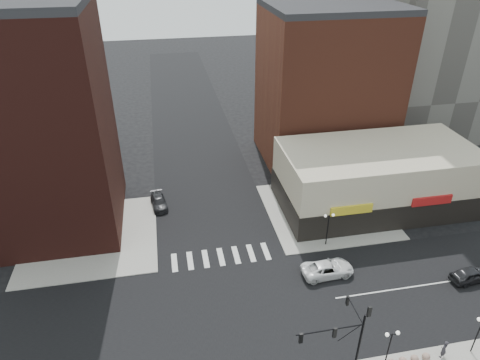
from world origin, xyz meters
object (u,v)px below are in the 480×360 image
object	(u,v)px
dark_sedan_north	(159,202)
pedestrian	(444,349)
dark_sedan_east	(471,275)
street_lamp_se_a	(391,341)
street_lamp_ne	(329,222)
traffic_signal	(347,332)
white_suv	(328,269)

from	to	relation	value
dark_sedan_north	pedestrian	world-z (taller)	pedestrian
dark_sedan_east	pedestrian	distance (m)	11.39
street_lamp_se_a	pedestrian	xyz separation A→B (m)	(5.23, 0.00, -2.25)
pedestrian	street_lamp_ne	bearing A→B (deg)	-103.33
traffic_signal	street_lamp_se_a	bearing A→B (deg)	-2.57
dark_sedan_north	white_suv	bearing A→B (deg)	-51.57
street_lamp_se_a	white_suv	distance (m)	11.70
street_lamp_ne	dark_sedan_east	world-z (taller)	street_lamp_ne
dark_sedan_north	pedestrian	distance (m)	35.79
traffic_signal	pedestrian	bearing A→B (deg)	-1.08
dark_sedan_north	street_lamp_ne	bearing A→B (deg)	-39.91
traffic_signal	street_lamp_se_a	xyz separation A→B (m)	(3.76, -0.17, -1.67)
dark_sedan_east	pedestrian	xyz separation A→B (m)	(-8.31, -7.78, 0.28)
street_lamp_se_a	pedestrian	distance (m)	5.70
traffic_signal	street_lamp_ne	bearing A→B (deg)	73.25
dark_sedan_east	pedestrian	size ratio (longest dim) A/B	2.43
traffic_signal	white_suv	distance (m)	12.41
traffic_signal	pedestrian	world-z (taller)	traffic_signal
white_suv	traffic_signal	bearing A→B (deg)	161.83
traffic_signal	white_suv	size ratio (longest dim) A/B	1.42
white_suv	pedestrian	world-z (taller)	pedestrian
street_lamp_ne	white_suv	size ratio (longest dim) A/B	0.76
dark_sedan_north	pedestrian	size ratio (longest dim) A/B	2.46
dark_sedan_north	street_lamp_se_a	bearing A→B (deg)	-65.39
street_lamp_ne	dark_sedan_east	xyz separation A→B (m)	(12.54, -8.22, -2.53)
street_lamp_ne	dark_sedan_north	distance (m)	22.02
white_suv	pedestrian	distance (m)	12.81
street_lamp_se_a	dark_sedan_north	world-z (taller)	street_lamp_se_a
traffic_signal	street_lamp_ne	xyz separation A→B (m)	(4.76, 15.83, -1.67)
traffic_signal	street_lamp_se_a	size ratio (longest dim) A/B	1.87
dark_sedan_east	dark_sedan_north	size ratio (longest dim) A/B	0.99
street_lamp_ne	dark_sedan_north	bearing A→B (deg)	147.81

